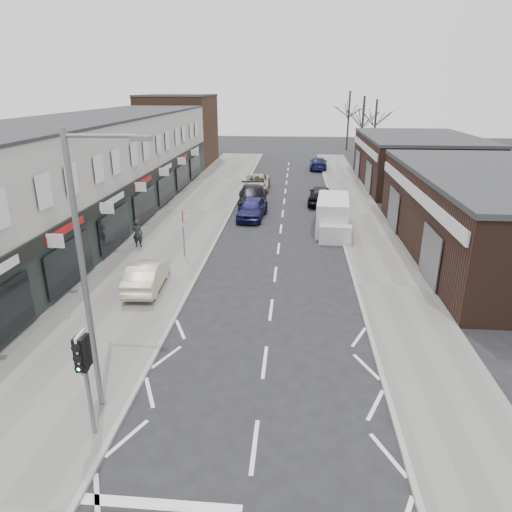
% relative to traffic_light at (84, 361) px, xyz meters
% --- Properties ---
extents(ground, '(160.00, 160.00, 0.00)m').
position_rel_traffic_light_xyz_m(ground, '(4.40, 2.02, -2.41)').
color(ground, black).
rests_on(ground, ground).
extents(pavement_left, '(5.50, 64.00, 0.12)m').
position_rel_traffic_light_xyz_m(pavement_left, '(-2.35, 24.02, -2.35)').
color(pavement_left, slate).
rests_on(pavement_left, ground).
extents(pavement_right, '(3.50, 64.00, 0.12)m').
position_rel_traffic_light_xyz_m(pavement_right, '(10.15, 24.02, -2.35)').
color(pavement_right, slate).
rests_on(pavement_right, ground).
extents(shop_terrace_left, '(8.00, 41.00, 7.10)m').
position_rel_traffic_light_xyz_m(shop_terrace_left, '(-9.10, 21.52, 1.14)').
color(shop_terrace_left, beige).
rests_on(shop_terrace_left, ground).
extents(brick_block_far, '(8.00, 10.00, 8.00)m').
position_rel_traffic_light_xyz_m(brick_block_far, '(-9.10, 47.02, 1.59)').
color(brick_block_far, '#482E1F').
rests_on(brick_block_far, ground).
extents(right_unit_near, '(10.00, 18.00, 4.50)m').
position_rel_traffic_light_xyz_m(right_unit_near, '(16.90, 16.02, -0.16)').
color(right_unit_near, '#321D17').
rests_on(right_unit_near, ground).
extents(right_unit_far, '(10.00, 16.00, 4.50)m').
position_rel_traffic_light_xyz_m(right_unit_far, '(16.90, 36.02, -0.16)').
color(right_unit_far, '#321D17').
rests_on(right_unit_far, ground).
extents(tree_far_a, '(3.60, 3.60, 8.00)m').
position_rel_traffic_light_xyz_m(tree_far_a, '(13.40, 50.02, -2.41)').
color(tree_far_a, '#382D26').
rests_on(tree_far_a, ground).
extents(tree_far_b, '(3.60, 3.60, 7.50)m').
position_rel_traffic_light_xyz_m(tree_far_b, '(15.90, 56.02, -2.41)').
color(tree_far_b, '#382D26').
rests_on(tree_far_b, ground).
extents(tree_far_c, '(3.60, 3.60, 8.50)m').
position_rel_traffic_light_xyz_m(tree_far_c, '(12.90, 62.02, -2.41)').
color(tree_far_c, '#382D26').
rests_on(tree_far_c, ground).
extents(traffic_light, '(0.28, 0.60, 3.10)m').
position_rel_traffic_light_xyz_m(traffic_light, '(0.00, 0.00, 0.00)').
color(traffic_light, slate).
rests_on(traffic_light, pavement_left).
extents(street_lamp, '(2.23, 0.22, 8.00)m').
position_rel_traffic_light_xyz_m(street_lamp, '(-0.13, 1.22, 2.20)').
color(street_lamp, slate).
rests_on(street_lamp, pavement_left).
extents(warning_sign, '(0.12, 0.80, 2.70)m').
position_rel_traffic_light_xyz_m(warning_sign, '(-0.76, 14.02, -0.21)').
color(warning_sign, slate).
rests_on(warning_sign, pavement_left).
extents(white_van, '(2.38, 5.80, 2.20)m').
position_rel_traffic_light_xyz_m(white_van, '(7.80, 19.81, -1.37)').
color(white_van, silver).
rests_on(white_van, ground).
extents(sedan_on_pavement, '(1.67, 4.11, 1.33)m').
position_rel_traffic_light_xyz_m(sedan_on_pavement, '(-1.50, 9.52, -1.63)').
color(sedan_on_pavement, beige).
rests_on(sedan_on_pavement, pavement_left).
extents(pedestrian, '(0.62, 0.42, 1.67)m').
position_rel_traffic_light_xyz_m(pedestrian, '(-3.86, 15.23, -1.46)').
color(pedestrian, black).
rests_on(pedestrian, pavement_left).
extents(parked_car_left_a, '(2.09, 4.52, 1.50)m').
position_rel_traffic_light_xyz_m(parked_car_left_a, '(2.20, 22.43, -1.66)').
color(parked_car_left_a, '#171645').
rests_on(parked_car_left_a, ground).
extents(parked_car_left_b, '(2.78, 5.77, 1.62)m').
position_rel_traffic_light_xyz_m(parked_car_left_b, '(1.94, 25.93, -1.61)').
color(parked_car_left_b, black).
rests_on(parked_car_left_b, ground).
extents(parked_car_left_c, '(2.31, 4.93, 1.36)m').
position_rel_traffic_light_xyz_m(parked_car_left_c, '(1.73, 32.53, -1.73)').
color(parked_car_left_c, '#B2A78E').
rests_on(parked_car_left_c, ground).
extents(parked_car_right_a, '(1.40, 4.00, 1.32)m').
position_rel_traffic_light_xyz_m(parked_car_right_a, '(7.90, 22.32, -1.76)').
color(parked_car_right_a, silver).
rests_on(parked_car_right_a, ground).
extents(parked_car_right_b, '(2.26, 4.72, 1.56)m').
position_rel_traffic_light_xyz_m(parked_car_right_b, '(7.34, 27.29, -1.64)').
color(parked_car_right_b, black).
rests_on(parked_car_right_b, ground).
extents(parked_car_right_c, '(2.16, 4.88, 1.39)m').
position_rel_traffic_light_xyz_m(parked_car_right_c, '(7.90, 44.26, -1.72)').
color(parked_car_right_c, '#151641').
rests_on(parked_car_right_c, ground).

